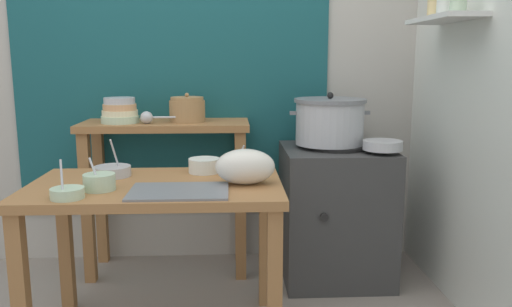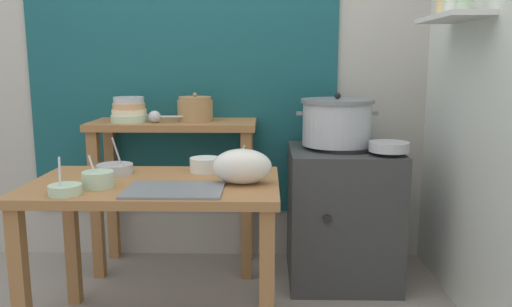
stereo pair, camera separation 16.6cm
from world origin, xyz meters
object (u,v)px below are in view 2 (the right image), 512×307
at_px(prep_table, 156,205).
at_px(bowl_stack_enamel, 129,110).
at_px(stove_block, 342,214).
at_px(back_shelf_table, 175,158).
at_px(prep_bowl_3, 205,164).
at_px(prep_bowl_4, 65,189).
at_px(clay_pot, 195,109).
at_px(serving_tray, 174,190).
at_px(prep_bowl_2, 98,179).
at_px(ladle, 157,117).
at_px(steamer_pot, 337,122).
at_px(prep_bowl_0, 237,167).
at_px(wide_pan, 389,147).
at_px(prep_bowl_1, 115,168).
at_px(plastic_bag, 242,166).

relative_size(prep_table, bowl_stack_enamel, 5.20).
height_order(stove_block, bowl_stack_enamel, bowl_stack_enamel).
distance_m(back_shelf_table, prep_bowl_3, 0.61).
bearing_deg(stove_block, prep_bowl_4, -144.83).
distance_m(clay_pot, serving_tray, 0.96).
bearing_deg(prep_bowl_2, prep_table, 28.28).
bearing_deg(clay_pot, stove_block, -8.72).
xyz_separation_m(prep_bowl_2, prep_bowl_4, (-0.09, -0.13, -0.01)).
bearing_deg(prep_bowl_4, ladle, 78.93).
distance_m(serving_tray, prep_bowl_4, 0.43).
height_order(prep_bowl_2, prep_bowl_4, prep_bowl_4).
height_order(stove_block, steamer_pot, steamer_pot).
bearing_deg(prep_bowl_3, steamer_pot, 32.86).
height_order(steamer_pot, prep_bowl_0, steamer_pot).
distance_m(prep_table, prep_bowl_4, 0.41).
bearing_deg(back_shelf_table, wide_pan, -14.86).
height_order(wide_pan, prep_bowl_2, prep_bowl_2).
height_order(serving_tray, prep_bowl_3, prep_bowl_3).
xyz_separation_m(back_shelf_table, stove_block, (0.98, -0.13, -0.30)).
distance_m(stove_block, clay_pot, 1.04).
bearing_deg(prep_bowl_3, bowl_stack_enamel, 134.02).
height_order(prep_table, stove_block, stove_block).
relative_size(steamer_pot, bowl_stack_enamel, 2.15).
bearing_deg(prep_bowl_0, stove_block, 37.66).
distance_m(clay_pot, prep_bowl_0, 0.67).
relative_size(prep_bowl_0, prep_bowl_1, 0.75).
relative_size(plastic_bag, wide_pan, 1.24).
distance_m(back_shelf_table, ladle, 0.28).
bearing_deg(prep_bowl_3, prep_bowl_4, -138.70).
xyz_separation_m(back_shelf_table, clay_pot, (0.13, 0.00, 0.29)).
bearing_deg(bowl_stack_enamel, serving_tray, -65.12).
bearing_deg(back_shelf_table, stove_block, -7.59).
bearing_deg(back_shelf_table, prep_bowl_3, -65.72).
distance_m(plastic_bag, prep_bowl_4, 0.73).
distance_m(stove_block, prep_bowl_0, 0.81).
relative_size(prep_table, ladle, 3.83).
bearing_deg(prep_bowl_4, prep_table, 38.22).
bearing_deg(wide_pan, prep_bowl_1, -167.50).
xyz_separation_m(ladle, prep_bowl_2, (-0.09, -0.79, -0.18)).
relative_size(prep_table, plastic_bag, 4.25).
bearing_deg(prep_table, prep_bowl_2, -151.72).
bearing_deg(stove_block, steamer_pot, 153.38).
height_order(prep_table, prep_bowl_0, prep_bowl_0).
bearing_deg(ladle, serving_tray, -73.84).
bearing_deg(ladle, prep_bowl_1, -99.85).
xyz_separation_m(ladle, serving_tray, (0.24, -0.84, -0.21)).
distance_m(ladle, plastic_bag, 0.89).
height_order(prep_table, bowl_stack_enamel, bowl_stack_enamel).
relative_size(bowl_stack_enamel, serving_tray, 0.53).
bearing_deg(bowl_stack_enamel, ladle, -15.20).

